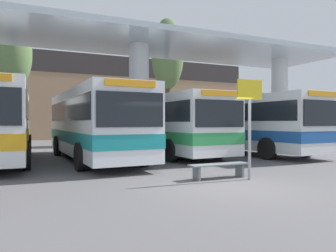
% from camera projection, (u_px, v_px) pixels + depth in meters
% --- Properties ---
extents(ground_plane, '(100.00, 100.00, 0.00)m').
position_uv_depth(ground_plane, '(229.00, 186.00, 8.92)').
color(ground_plane, '#565456').
extents(townhouse_backdrop, '(40.00, 0.58, 8.68)m').
position_uv_depth(townhouse_backdrop, '(74.00, 89.00, 32.75)').
color(townhouse_backdrop, '#9E7A5B').
rests_on(townhouse_backdrop, ground_plane).
extents(station_canopy, '(22.41, 5.52, 5.65)m').
position_uv_depth(station_canopy, '(139.00, 61.00, 15.42)').
color(station_canopy, silver).
rests_on(station_canopy, ground_plane).
extents(transit_bus_center_bay, '(2.87, 10.32, 3.13)m').
position_uv_depth(transit_bus_center_bay, '(93.00, 122.00, 15.01)').
color(transit_bus_center_bay, silver).
rests_on(transit_bus_center_bay, ground_plane).
extents(transit_bus_right_bay, '(2.97, 10.42, 3.04)m').
position_uv_depth(transit_bus_right_bay, '(164.00, 123.00, 17.66)').
color(transit_bus_right_bay, white).
rests_on(transit_bus_right_bay, ground_plane).
extents(transit_bus_far_right_bay, '(3.17, 10.24, 3.10)m').
position_uv_depth(transit_bus_far_right_bay, '(244.00, 122.00, 18.48)').
color(transit_bus_far_right_bay, white).
rests_on(transit_bus_far_right_bay, ground_plane).
extents(waiting_bench_near_pillar, '(1.99, 0.44, 0.46)m').
position_uv_depth(waiting_bench_near_pillar, '(219.00, 167.00, 10.14)').
color(waiting_bench_near_pillar, slate).
rests_on(waiting_bench_near_pillar, ground_plane).
extents(info_sign_platform, '(0.90, 0.09, 3.04)m').
position_uv_depth(info_sign_platform, '(250.00, 109.00, 9.93)').
color(info_sign_platform, gray).
rests_on(info_sign_platform, ground_plane).
extents(poplar_tree_behind_left, '(2.55, 2.55, 9.91)m').
position_uv_depth(poplar_tree_behind_left, '(168.00, 56.00, 25.74)').
color(poplar_tree_behind_left, '#473A2B').
rests_on(poplar_tree_behind_left, ground_plane).
extents(poplar_tree_behind_right, '(2.25, 2.25, 8.98)m').
position_uv_depth(poplar_tree_behind_right, '(15.00, 55.00, 22.56)').
color(poplar_tree_behind_right, '#473A2B').
rests_on(poplar_tree_behind_right, ground_plane).
extents(parked_car_street, '(4.56, 2.22, 2.05)m').
position_uv_depth(parked_car_street, '(156.00, 129.00, 32.40)').
color(parked_car_street, silver).
rests_on(parked_car_street, ground_plane).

